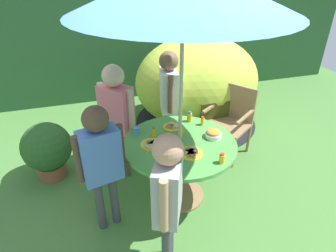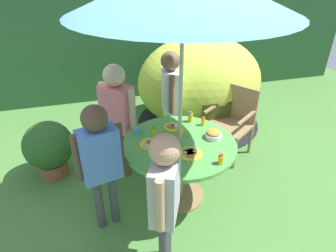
% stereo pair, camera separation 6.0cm
% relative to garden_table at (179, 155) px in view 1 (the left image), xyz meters
% --- Properties ---
extents(ground_plane, '(10.00, 10.00, 0.02)m').
position_rel_garden_table_xyz_m(ground_plane, '(0.00, 0.00, -0.59)').
color(ground_plane, '#477A38').
extents(hedge_backdrop, '(9.00, 0.70, 1.94)m').
position_rel_garden_table_xyz_m(hedge_backdrop, '(0.00, 3.25, 0.39)').
color(hedge_backdrop, '#234C28').
rests_on(hedge_backdrop, ground_plane).
extents(garden_table, '(1.18, 1.18, 0.73)m').
position_rel_garden_table_xyz_m(garden_table, '(0.00, 0.00, 0.00)').
color(garden_table, '#93704C').
rests_on(garden_table, ground_plane).
extents(wooden_chair, '(0.70, 0.71, 0.94)m').
position_rel_garden_table_xyz_m(wooden_chair, '(0.97, 0.68, -0.04)').
color(wooden_chair, '#93704C').
rests_on(wooden_chair, ground_plane).
extents(dome_tent, '(2.05, 2.05, 1.41)m').
position_rel_garden_table_xyz_m(dome_tent, '(0.84, 1.63, 0.12)').
color(dome_tent, '#B2C63F').
rests_on(dome_tent, ground_plane).
extents(potted_plant, '(0.59, 0.59, 0.73)m').
position_rel_garden_table_xyz_m(potted_plant, '(-1.40, 0.80, -0.17)').
color(potted_plant, brown).
rests_on(potted_plant, ground_plane).
extents(child_in_white_shirt, '(0.26, 0.47, 1.42)m').
position_rel_garden_table_xyz_m(child_in_white_shirt, '(0.17, 0.94, 0.33)').
color(child_in_white_shirt, navy).
rests_on(child_in_white_shirt, ground_plane).
extents(child_in_pink_shirt, '(0.40, 0.41, 1.43)m').
position_rel_garden_table_xyz_m(child_in_pink_shirt, '(-0.56, 0.60, 0.33)').
color(child_in_pink_shirt, brown).
rests_on(child_in_pink_shirt, ground_plane).
extents(child_in_blue_shirt, '(0.45, 0.27, 1.35)m').
position_rel_garden_table_xyz_m(child_in_blue_shirt, '(-0.81, -0.19, 0.28)').
color(child_in_blue_shirt, '#3F3F47').
rests_on(child_in_blue_shirt, ground_plane).
extents(child_in_grey_shirt, '(0.32, 0.42, 1.35)m').
position_rel_garden_table_xyz_m(child_in_grey_shirt, '(-0.36, -0.78, 0.28)').
color(child_in_grey_shirt, '#3F3F47').
rests_on(child_in_grey_shirt, ground_plane).
extents(snack_bowl, '(0.18, 0.18, 0.09)m').
position_rel_garden_table_xyz_m(snack_bowl, '(0.37, -0.01, 0.20)').
color(snack_bowl, white).
rests_on(snack_bowl, garden_table).
extents(plate_mid_right, '(0.23, 0.23, 0.03)m').
position_rel_garden_table_xyz_m(plate_mid_right, '(-0.29, 0.03, 0.17)').
color(plate_mid_right, yellow).
rests_on(plate_mid_right, garden_table).
extents(plate_far_left, '(0.24, 0.24, 0.03)m').
position_rel_garden_table_xyz_m(plate_far_left, '(0.04, -0.23, 0.17)').
color(plate_far_left, yellow).
rests_on(plate_far_left, garden_table).
extents(plate_mid_left, '(0.20, 0.20, 0.03)m').
position_rel_garden_table_xyz_m(plate_mid_left, '(0.02, 0.31, 0.17)').
color(plate_mid_left, yellow).
rests_on(plate_mid_left, garden_table).
extents(juice_bottle_near_left, '(0.04, 0.04, 0.10)m').
position_rel_garden_table_xyz_m(juice_bottle_near_left, '(0.37, 0.27, 0.20)').
color(juice_bottle_near_left, yellow).
rests_on(juice_bottle_near_left, garden_table).
extents(juice_bottle_near_right, '(0.05, 0.05, 0.10)m').
position_rel_garden_table_xyz_m(juice_bottle_near_right, '(-0.22, 0.21, 0.20)').
color(juice_bottle_near_right, yellow).
rests_on(juice_bottle_near_right, garden_table).
extents(juice_bottle_far_right, '(0.06, 0.06, 0.11)m').
position_rel_garden_table_xyz_m(juice_bottle_far_right, '(0.26, -0.44, 0.21)').
color(juice_bottle_far_right, yellow).
rests_on(juice_bottle_far_right, garden_table).
extents(juice_bottle_center_front, '(0.06, 0.06, 0.13)m').
position_rel_garden_table_xyz_m(juice_bottle_center_front, '(0.25, 0.39, 0.22)').
color(juice_bottle_center_front, yellow).
rests_on(juice_bottle_center_front, garden_table).
extents(juice_bottle_center_back, '(0.05, 0.05, 0.11)m').
position_rel_garden_table_xyz_m(juice_bottle_center_back, '(-0.32, -0.33, 0.21)').
color(juice_bottle_center_back, yellow).
rests_on(juice_bottle_center_back, garden_table).
extents(juice_bottle_front_edge, '(0.06, 0.06, 0.11)m').
position_rel_garden_table_xyz_m(juice_bottle_front_edge, '(-0.20, -0.11, 0.21)').
color(juice_bottle_front_edge, yellow).
rests_on(juice_bottle_front_edge, garden_table).
extents(juice_bottle_back_edge, '(0.05, 0.05, 0.12)m').
position_rel_garden_table_xyz_m(juice_bottle_back_edge, '(0.06, 0.14, 0.21)').
color(juice_bottle_back_edge, yellow).
rests_on(juice_bottle_back_edge, garden_table).
extents(cup_near, '(0.06, 0.06, 0.07)m').
position_rel_garden_table_xyz_m(cup_near, '(-0.39, 0.30, 0.19)').
color(cup_near, '#4C99D8').
rests_on(cup_near, garden_table).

